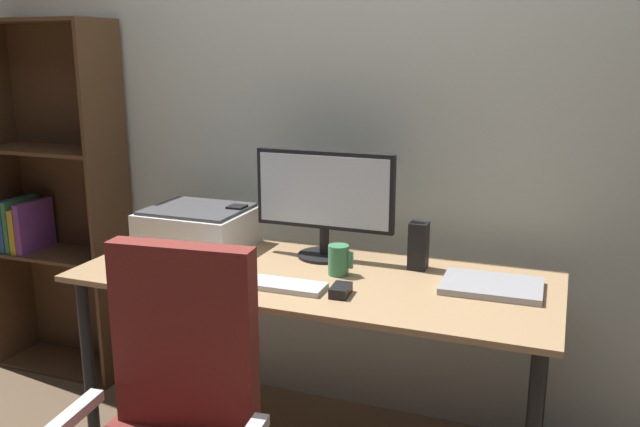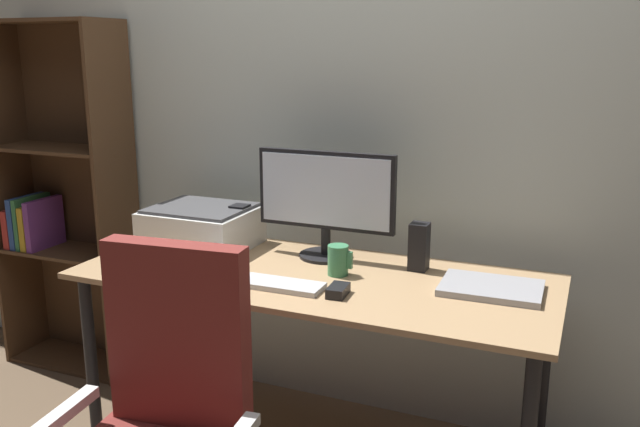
{
  "view_description": "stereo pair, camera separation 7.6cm",
  "coord_description": "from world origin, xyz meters",
  "px_view_note": "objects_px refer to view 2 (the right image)",
  "views": [
    {
      "loc": [
        0.8,
        -2.04,
        1.5
      ],
      "look_at": [
        0.01,
        0.05,
        0.95
      ],
      "focal_mm": 37.28,
      "sensor_mm": 36.0,
      "label": 1
    },
    {
      "loc": [
        0.87,
        -2.01,
        1.5
      ],
      "look_at": [
        0.01,
        0.05,
        0.95
      ],
      "focal_mm": 37.28,
      "sensor_mm": 36.0,
      "label": 2
    }
  ],
  "objects_px": {
    "keyboard": "(280,285)",
    "bookshelf": "(64,203)",
    "desk": "(313,296)",
    "laptop": "(491,288)",
    "mouse": "(338,291)",
    "monitor": "(326,197)",
    "coffee_mug": "(338,260)",
    "speaker_left": "(240,226)",
    "printer": "(202,227)",
    "speaker_right": "(419,247)"
  },
  "relations": [
    {
      "from": "speaker_left",
      "to": "bookshelf",
      "type": "bearing_deg",
      "value": 172.05
    },
    {
      "from": "keyboard",
      "to": "laptop",
      "type": "bearing_deg",
      "value": 18.82
    },
    {
      "from": "coffee_mug",
      "to": "speaker_left",
      "type": "distance_m",
      "value": 0.51
    },
    {
      "from": "monitor",
      "to": "mouse",
      "type": "bearing_deg",
      "value": -61.94
    },
    {
      "from": "desk",
      "to": "speaker_right",
      "type": "xyz_separation_m",
      "value": [
        0.32,
        0.19,
        0.17
      ]
    },
    {
      "from": "keyboard",
      "to": "bookshelf",
      "type": "xyz_separation_m",
      "value": [
        -1.38,
        0.5,
        0.05
      ]
    },
    {
      "from": "keyboard",
      "to": "speaker_right",
      "type": "distance_m",
      "value": 0.52
    },
    {
      "from": "desk",
      "to": "coffee_mug",
      "type": "bearing_deg",
      "value": 17.95
    },
    {
      "from": "mouse",
      "to": "printer",
      "type": "relative_size",
      "value": 0.24
    },
    {
      "from": "desk",
      "to": "laptop",
      "type": "relative_size",
      "value": 5.19
    },
    {
      "from": "bookshelf",
      "to": "mouse",
      "type": "bearing_deg",
      "value": -17.29
    },
    {
      "from": "desk",
      "to": "keyboard",
      "type": "height_order",
      "value": "keyboard"
    },
    {
      "from": "laptop",
      "to": "printer",
      "type": "height_order",
      "value": "printer"
    },
    {
      "from": "mouse",
      "to": "printer",
      "type": "bearing_deg",
      "value": 152.5
    },
    {
      "from": "keyboard",
      "to": "bookshelf",
      "type": "relative_size",
      "value": 0.18
    },
    {
      "from": "printer",
      "to": "mouse",
      "type": "bearing_deg",
      "value": -23.23
    },
    {
      "from": "desk",
      "to": "monitor",
      "type": "distance_m",
      "value": 0.37
    },
    {
      "from": "speaker_left",
      "to": "printer",
      "type": "relative_size",
      "value": 0.43
    },
    {
      "from": "speaker_left",
      "to": "bookshelf",
      "type": "relative_size",
      "value": 0.1
    },
    {
      "from": "desk",
      "to": "mouse",
      "type": "height_order",
      "value": "mouse"
    },
    {
      "from": "bookshelf",
      "to": "speaker_left",
      "type": "bearing_deg",
      "value": -7.95
    },
    {
      "from": "desk",
      "to": "speaker_left",
      "type": "relative_size",
      "value": 9.76
    },
    {
      "from": "monitor",
      "to": "laptop",
      "type": "xyz_separation_m",
      "value": [
        0.63,
        -0.13,
        -0.22
      ]
    },
    {
      "from": "coffee_mug",
      "to": "monitor",
      "type": "bearing_deg",
      "value": 124.62
    },
    {
      "from": "coffee_mug",
      "to": "bookshelf",
      "type": "height_order",
      "value": "bookshelf"
    },
    {
      "from": "mouse",
      "to": "desk",
      "type": "bearing_deg",
      "value": 129.94
    },
    {
      "from": "monitor",
      "to": "mouse",
      "type": "distance_m",
      "value": 0.46
    },
    {
      "from": "keyboard",
      "to": "speaker_right",
      "type": "height_order",
      "value": "speaker_right"
    },
    {
      "from": "desk",
      "to": "monitor",
      "type": "height_order",
      "value": "monitor"
    },
    {
      "from": "monitor",
      "to": "bookshelf",
      "type": "height_order",
      "value": "bookshelf"
    },
    {
      "from": "mouse",
      "to": "bookshelf",
      "type": "distance_m",
      "value": 1.66
    },
    {
      "from": "speaker_left",
      "to": "monitor",
      "type": "bearing_deg",
      "value": 1.26
    },
    {
      "from": "laptop",
      "to": "speaker_right",
      "type": "bearing_deg",
      "value": 154.68
    },
    {
      "from": "speaker_right",
      "to": "mouse",
      "type": "bearing_deg",
      "value": -115.94
    },
    {
      "from": "monitor",
      "to": "laptop",
      "type": "bearing_deg",
      "value": -11.53
    },
    {
      "from": "monitor",
      "to": "bookshelf",
      "type": "xyz_separation_m",
      "value": [
        -1.4,
        0.14,
        -0.18
      ]
    },
    {
      "from": "laptop",
      "to": "speaker_left",
      "type": "bearing_deg",
      "value": 171.66
    },
    {
      "from": "bookshelf",
      "to": "monitor",
      "type": "bearing_deg",
      "value": -5.59
    },
    {
      "from": "monitor",
      "to": "mouse",
      "type": "height_order",
      "value": "monitor"
    },
    {
      "from": "coffee_mug",
      "to": "laptop",
      "type": "relative_size",
      "value": 0.33
    },
    {
      "from": "speaker_left",
      "to": "bookshelf",
      "type": "xyz_separation_m",
      "value": [
        -1.04,
        0.14,
        -0.03
      ]
    },
    {
      "from": "speaker_left",
      "to": "printer",
      "type": "distance_m",
      "value": 0.15
    },
    {
      "from": "printer",
      "to": "bookshelf",
      "type": "xyz_separation_m",
      "value": [
        -0.89,
        0.19,
        -0.02
      ]
    },
    {
      "from": "desk",
      "to": "speaker_left",
      "type": "bearing_deg",
      "value": 154.34
    },
    {
      "from": "printer",
      "to": "laptop",
      "type": "bearing_deg",
      "value": -3.58
    },
    {
      "from": "speaker_right",
      "to": "printer",
      "type": "height_order",
      "value": "speaker_right"
    },
    {
      "from": "coffee_mug",
      "to": "bookshelf",
      "type": "bearing_deg",
      "value": 168.5
    },
    {
      "from": "speaker_left",
      "to": "printer",
      "type": "bearing_deg",
      "value": -161.15
    },
    {
      "from": "mouse",
      "to": "coffee_mug",
      "type": "distance_m",
      "value": 0.2
    },
    {
      "from": "keyboard",
      "to": "printer",
      "type": "distance_m",
      "value": 0.58
    }
  ]
}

